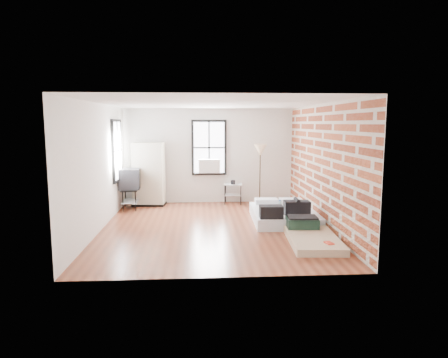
{
  "coord_description": "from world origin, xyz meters",
  "views": [
    {
      "loc": [
        -0.31,
        -8.88,
        2.36
      ],
      "look_at": [
        0.27,
        0.3,
        1.08
      ],
      "focal_mm": 32.0,
      "sensor_mm": 36.0,
      "label": 1
    }
  ],
  "objects": [
    {
      "name": "floor_lamp",
      "position": [
        1.49,
        2.65,
        1.51
      ],
      "size": [
        0.38,
        0.38,
        1.76
      ],
      "color": "#332711",
      "rests_on": "ground"
    },
    {
      "name": "tv_stand",
      "position": [
        -2.21,
        2.18,
        0.81
      ],
      "size": [
        0.6,
        0.83,
        1.12
      ],
      "rotation": [
        0.0,
        0.0,
        0.07
      ],
      "color": "black",
      "rests_on": "ground"
    },
    {
      "name": "room_shell",
      "position": [
        0.23,
        0.36,
        1.74
      ],
      "size": [
        5.02,
        6.02,
        2.8
      ],
      "color": "silver",
      "rests_on": "ground"
    },
    {
      "name": "wardrobe",
      "position": [
        -1.75,
        2.65,
        0.91
      ],
      "size": [
        0.97,
        0.62,
        1.82
      ],
      "rotation": [
        0.0,
        0.0,
        -0.11
      ],
      "color": "black",
      "rests_on": "ground"
    },
    {
      "name": "ground",
      "position": [
        0.0,
        0.0,
        0.0
      ],
      "size": [
        6.0,
        6.0,
        0.0
      ],
      "primitive_type": "plane",
      "color": "maroon",
      "rests_on": "ground"
    },
    {
      "name": "mattress_bare",
      "position": [
        1.94,
        -1.14,
        0.12
      ],
      "size": [
        1.06,
        1.85,
        0.39
      ],
      "rotation": [
        0.0,
        0.0,
        -0.07
      ],
      "color": "#CBB492",
      "rests_on": "ground"
    },
    {
      "name": "mattress_main",
      "position": [
        1.74,
        0.51,
        0.18
      ],
      "size": [
        1.57,
        2.08,
        0.65
      ],
      "rotation": [
        0.0,
        0.0,
        -0.04
      ],
      "color": "white",
      "rests_on": "ground"
    },
    {
      "name": "side_table",
      "position": [
        0.7,
        2.72,
        0.47
      ],
      "size": [
        0.58,
        0.48,
        0.7
      ],
      "rotation": [
        0.0,
        0.0,
        -0.12
      ],
      "color": "black",
      "rests_on": "ground"
    }
  ]
}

